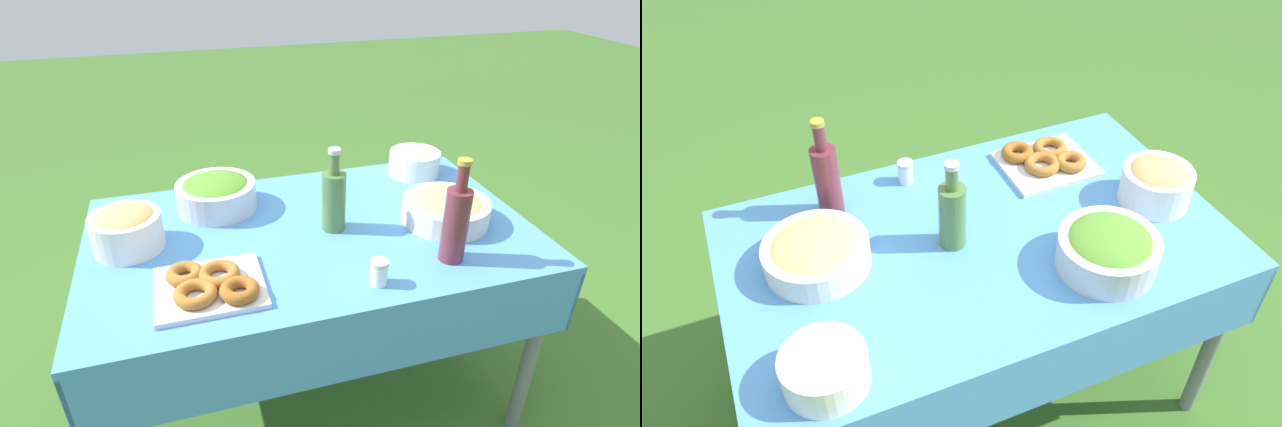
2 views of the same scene
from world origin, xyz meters
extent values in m
plane|color=#3D6B28|center=(0.00, 0.00, 0.00)|extent=(14.00, 14.00, 0.00)
cube|color=#4C8CD1|center=(0.00, 0.00, 0.74)|extent=(1.46, 0.87, 0.02)
cube|color=#4C8CD1|center=(0.00, -0.43, 0.62)|extent=(1.46, 0.01, 0.22)
cube|color=#4C8CD1|center=(0.00, 0.43, 0.62)|extent=(1.46, 0.01, 0.22)
cube|color=#4C8CD1|center=(-0.72, 0.00, 0.62)|extent=(0.01, 0.87, 0.22)
cube|color=#4C8CD1|center=(0.72, 0.00, 0.62)|extent=(0.01, 0.87, 0.22)
cylinder|color=slate|center=(-0.67, -0.38, 0.36)|extent=(0.05, 0.05, 0.73)
cylinder|color=slate|center=(0.67, -0.38, 0.36)|extent=(0.05, 0.05, 0.73)
cylinder|color=slate|center=(-0.67, 0.38, 0.36)|extent=(0.05, 0.05, 0.73)
cylinder|color=silver|center=(-0.28, 0.24, 0.80)|extent=(0.28, 0.28, 0.10)
ellipsoid|color=#51892D|center=(-0.28, 0.24, 0.84)|extent=(0.25, 0.25, 0.07)
cylinder|color=silver|center=(0.45, -0.07, 0.79)|extent=(0.29, 0.29, 0.08)
ellipsoid|color=tan|center=(0.45, -0.07, 0.82)|extent=(0.26, 0.26, 0.07)
cube|color=silver|center=(-0.36, -0.23, 0.76)|extent=(0.30, 0.25, 0.02)
torus|color=#93561E|center=(-0.28, -0.30, 0.78)|extent=(0.15, 0.15, 0.03)
torus|color=#A36628|center=(-0.33, -0.21, 0.78)|extent=(0.13, 0.13, 0.03)
torus|color=#A36628|center=(-0.42, -0.18, 0.78)|extent=(0.11, 0.11, 0.03)
torus|color=#A36628|center=(-0.40, -0.28, 0.78)|extent=(0.16, 0.16, 0.03)
cylinder|color=white|center=(0.52, 0.31, 0.76)|extent=(0.20, 0.20, 0.01)
cylinder|color=white|center=(0.52, 0.31, 0.77)|extent=(0.20, 0.20, 0.01)
cylinder|color=white|center=(0.52, 0.31, 0.78)|extent=(0.20, 0.20, 0.01)
cylinder|color=white|center=(0.52, 0.31, 0.79)|extent=(0.20, 0.20, 0.01)
cylinder|color=white|center=(0.52, 0.31, 0.80)|extent=(0.20, 0.20, 0.01)
cylinder|color=white|center=(0.52, 0.31, 0.82)|extent=(0.20, 0.20, 0.01)
cylinder|color=white|center=(0.52, 0.31, 0.83)|extent=(0.20, 0.20, 0.01)
cylinder|color=white|center=(0.52, 0.31, 0.84)|extent=(0.20, 0.20, 0.01)
cylinder|color=#4C7238|center=(0.07, -0.01, 0.85)|extent=(0.08, 0.08, 0.20)
cylinder|color=#4C7238|center=(0.07, -0.01, 0.98)|extent=(0.04, 0.04, 0.07)
cylinder|color=#B7B7B7|center=(0.07, -0.01, 1.03)|extent=(0.04, 0.04, 0.02)
cylinder|color=maroon|center=(0.36, -0.28, 0.87)|extent=(0.08, 0.08, 0.23)
cylinder|color=maroon|center=(0.36, -0.28, 1.02)|extent=(0.03, 0.03, 0.08)
cylinder|color=#A58C33|center=(0.36, -0.28, 1.07)|extent=(0.04, 0.04, 0.02)
cylinder|color=white|center=(-0.58, 0.06, 0.81)|extent=(0.22, 0.22, 0.12)
ellipsoid|color=tan|center=(-0.58, 0.06, 0.85)|extent=(0.19, 0.19, 0.07)
cylinder|color=white|center=(0.10, -0.34, 0.78)|extent=(0.05, 0.05, 0.06)
cylinder|color=silver|center=(0.10, -0.34, 0.82)|extent=(0.05, 0.05, 0.01)
camera|label=1|loc=(-0.38, -1.37, 1.61)|focal=28.00mm
camera|label=2|loc=(0.57, 1.21, 2.00)|focal=35.00mm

